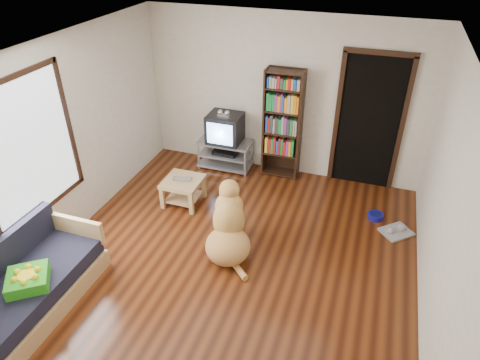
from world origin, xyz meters
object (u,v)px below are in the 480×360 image
(crt_tv, at_px, (225,127))
(bookshelf, at_px, (283,119))
(dog_bowl, at_px, (375,216))
(grey_rag, at_px, (396,232))
(sofa, at_px, (27,289))
(laptop, at_px, (182,180))
(coffee_table, at_px, (183,187))
(tv_stand, at_px, (226,153))
(green_cushion, at_px, (28,280))
(dog, at_px, (229,228))

(crt_tv, xyz_separation_m, bookshelf, (0.95, 0.07, 0.26))
(crt_tv, bearing_deg, dog_bowl, -15.64)
(grey_rag, distance_m, bookshelf, 2.40)
(crt_tv, distance_m, sofa, 3.81)
(dog_bowl, bearing_deg, laptop, -168.91)
(grey_rag, xyz_separation_m, coffee_table, (-3.10, -0.27, 0.27))
(crt_tv, bearing_deg, sofa, -104.93)
(crt_tv, relative_size, bookshelf, 0.32)
(tv_stand, xyz_separation_m, sofa, (-0.97, -3.63, -0.01))
(green_cushion, height_order, sofa, sofa)
(green_cushion, bearing_deg, tv_stand, 40.25)
(dog_bowl, distance_m, grey_rag, 0.39)
(green_cushion, relative_size, bookshelf, 0.23)
(dog_bowl, bearing_deg, crt_tv, 164.36)
(laptop, height_order, tv_stand, tv_stand)
(laptop, height_order, dog_bowl, laptop)
(coffee_table, bearing_deg, tv_stand, 79.49)
(crt_tv, bearing_deg, tv_stand, -90.00)
(tv_stand, bearing_deg, sofa, -105.02)
(dog_bowl, height_order, bookshelf, bookshelf)
(dog_bowl, bearing_deg, tv_stand, 164.82)
(laptop, xyz_separation_m, crt_tv, (0.23, 1.27, 0.33))
(coffee_table, bearing_deg, bookshelf, 48.14)
(tv_stand, relative_size, crt_tv, 1.55)
(dog_bowl, bearing_deg, green_cushion, -139.02)
(coffee_table, bearing_deg, green_cushion, -104.24)
(green_cushion, xyz_separation_m, laptop, (0.62, 2.43, -0.08))
(crt_tv, bearing_deg, laptop, -100.09)
(green_cushion, bearing_deg, grey_rag, -0.54)
(green_cushion, relative_size, dog_bowl, 1.85)
(sofa, bearing_deg, tv_stand, 74.98)
(laptop, distance_m, grey_rag, 3.14)
(grey_rag, xyz_separation_m, crt_tv, (-2.88, 0.97, 0.73))
(green_cushion, height_order, coffee_table, green_cushion)
(tv_stand, xyz_separation_m, dog, (0.79, -2.00, 0.07))
(grey_rag, height_order, tv_stand, tv_stand)
(laptop, bearing_deg, coffee_table, 76.10)
(sofa, xyz_separation_m, dog, (1.76, 1.63, 0.08))
(laptop, bearing_deg, crt_tv, 66.01)
(sofa, bearing_deg, green_cushion, -20.43)
(green_cushion, height_order, laptop, green_cushion)
(dog_bowl, relative_size, bookshelf, 0.12)
(coffee_table, distance_m, dog, 1.28)
(dog, bearing_deg, grey_rag, 26.76)
(tv_stand, relative_size, bookshelf, 0.50)
(bookshelf, height_order, sofa, bookshelf)
(grey_rag, distance_m, dog, 2.36)
(laptop, height_order, bookshelf, bookshelf)
(green_cushion, xyz_separation_m, crt_tv, (0.85, 3.70, 0.26))
(laptop, distance_m, bookshelf, 1.88)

